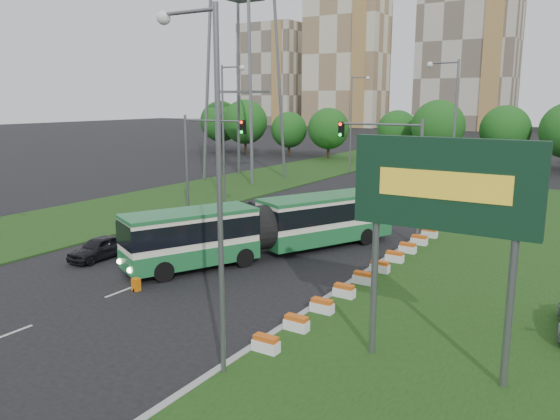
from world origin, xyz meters
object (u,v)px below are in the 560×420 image
Objects in this scene: traffic_mast_left at (202,150)px; pedestrian at (143,255)px; shopping_trolley at (136,285)px; articulated_bus at (265,226)px; car_left_far at (237,212)px; traffic_mast_median at (396,160)px; car_left_near at (99,248)px; billboard at (444,195)px.

traffic_mast_left reaches higher than pedestrian.
articulated_bus is at bearing 84.45° from shopping_trolley.
traffic_mast_left reaches higher than car_left_far.
traffic_mast_median reaches higher than shopping_trolley.
traffic_mast_median is 2.07× the size of car_left_near.
articulated_bus reaches higher than pedestrian.
billboard is at bearing -9.29° from articulated_bus.
billboard is at bearing -10.00° from car_left_near.
shopping_trolley is at bearing -89.31° from car_left_far.
billboard is 2.07× the size of car_left_near.
traffic_mast_left is at bearing 124.63° from shopping_trolley.
car_left_far is 16.09m from shopping_trolley.
billboard is 27.16m from traffic_mast_left.
traffic_mast_left is 11.98m from articulated_bus.
traffic_mast_median is 9.54m from articulated_bus.
car_left_near is at bearing 161.35° from shopping_trolley.
pedestrian is (-16.75, 2.86, -5.28)m from billboard.
billboard is 1.00× the size of traffic_mast_median.
car_left_far is at bearing 141.76° from billboard.
pedestrian is at bearing -94.39° from car_left_far.
traffic_mast_left is at bearing 174.19° from articulated_bus.
billboard is 16.35m from articulated_bus.
shopping_trolley is at bearing -114.77° from traffic_mast_median.
traffic_mast_median is at bearing 77.88° from articulated_bus.
traffic_mast_median is at bearing -30.11° from pedestrian.
articulated_bus is 9.59m from car_left_far.
billboard and traffic_mast_median have the same top height.
articulated_bus is at bearing -26.94° from pedestrian.
pedestrian is at bearing 135.59° from shopping_trolley.
traffic_mast_left is 12.72× the size of shopping_trolley.
car_left_far reaches higher than shopping_trolley.
billboard is 21.55m from car_left_near.
billboard reaches higher than pedestrian.
car_left_near is at bearing 91.73° from pedestrian.
traffic_mast_left is at bearing 146.45° from billboard.
traffic_mast_left is 5.48m from car_left_far.
billboard is at bearing 4.83° from shopping_trolley.
traffic_mast_left is at bearing -176.23° from traffic_mast_median.
billboard reaches higher than articulated_bus.
articulated_bus is at bearing 144.99° from billboard.
traffic_mast_left is (-22.63, 15.00, -0.81)m from billboard.
traffic_mast_median reaches higher than car_left_far.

